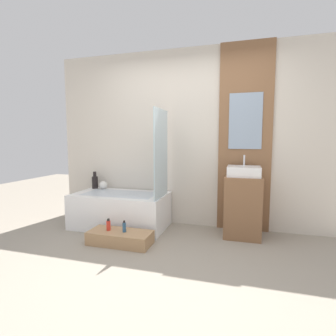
% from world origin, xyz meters
% --- Properties ---
extents(ground_plane, '(12.00, 12.00, 0.00)m').
position_xyz_m(ground_plane, '(0.00, 0.00, 0.00)').
color(ground_plane, gray).
extents(wall_tiled_back, '(4.20, 0.06, 2.60)m').
position_xyz_m(wall_tiled_back, '(0.00, 1.58, 1.30)').
color(wall_tiled_back, beige).
rests_on(wall_tiled_back, ground_plane).
extents(wall_wood_accent, '(0.72, 0.04, 2.60)m').
position_xyz_m(wall_wood_accent, '(0.80, 1.53, 1.32)').
color(wall_wood_accent, brown).
rests_on(wall_wood_accent, ground_plane).
extents(bathtub, '(1.36, 0.74, 0.50)m').
position_xyz_m(bathtub, '(-0.93, 1.16, 0.25)').
color(bathtub, white).
rests_on(bathtub, ground_plane).
extents(glass_shower_screen, '(0.01, 0.57, 1.19)m').
position_xyz_m(glass_shower_screen, '(-0.28, 1.10, 1.09)').
color(glass_shower_screen, silver).
rests_on(glass_shower_screen, bathtub).
extents(wooden_step_bench, '(0.78, 0.34, 0.16)m').
position_xyz_m(wooden_step_bench, '(-0.64, 0.56, 0.08)').
color(wooden_step_bench, '#A87F56').
rests_on(wooden_step_bench, ground_plane).
extents(vanity_cabinet, '(0.47, 0.47, 0.81)m').
position_xyz_m(vanity_cabinet, '(0.80, 1.28, 0.40)').
color(vanity_cabinet, brown).
rests_on(vanity_cabinet, ground_plane).
extents(sink, '(0.42, 0.36, 0.27)m').
position_xyz_m(sink, '(0.80, 1.28, 0.87)').
color(sink, white).
rests_on(sink, vanity_cabinet).
extents(vase_tall_dark, '(0.09, 0.09, 0.27)m').
position_xyz_m(vase_tall_dark, '(-1.52, 1.43, 0.61)').
color(vase_tall_dark, black).
rests_on(vase_tall_dark, bathtub).
extents(vase_round_light, '(0.13, 0.13, 0.13)m').
position_xyz_m(vase_round_light, '(-1.35, 1.42, 0.56)').
color(vase_round_light, silver).
rests_on(vase_round_light, bathtub).
extents(bottle_soap_primary, '(0.05, 0.05, 0.15)m').
position_xyz_m(bottle_soap_primary, '(-0.80, 0.56, 0.22)').
color(bottle_soap_primary, red).
rests_on(bottle_soap_primary, wooden_step_bench).
extents(bottle_soap_secondary, '(0.04, 0.04, 0.14)m').
position_xyz_m(bottle_soap_secondary, '(-0.58, 0.56, 0.22)').
color(bottle_soap_secondary, '#2D567A').
rests_on(bottle_soap_secondary, wooden_step_bench).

